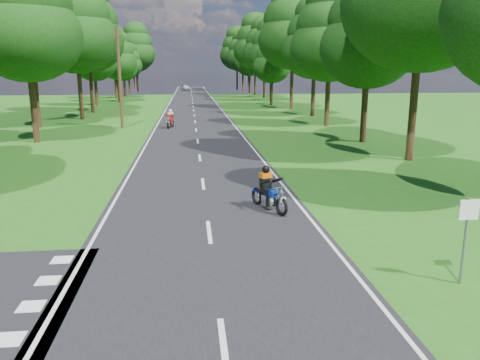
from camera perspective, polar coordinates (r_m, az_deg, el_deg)
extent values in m
plane|color=#295814|center=(12.13, -3.37, -9.58)|extent=(160.00, 160.00, 0.00)
cube|color=black|center=(61.34, -5.72, 8.90)|extent=(7.00, 140.00, 0.02)
cube|color=silver|center=(8.58, -1.96, -19.87)|extent=(0.12, 2.00, 0.01)
cube|color=silver|center=(13.98, -3.78, -6.30)|extent=(0.12, 2.00, 0.01)
cube|color=silver|center=(19.73, -4.53, -0.45)|extent=(0.12, 2.00, 0.01)
cube|color=silver|center=(25.60, -4.93, 2.74)|extent=(0.12, 2.00, 0.01)
cube|color=silver|center=(31.51, -5.19, 4.74)|extent=(0.12, 2.00, 0.01)
cube|color=silver|center=(37.46, -5.36, 6.11)|extent=(0.12, 2.00, 0.01)
cube|color=silver|center=(43.42, -5.49, 7.10)|extent=(0.12, 2.00, 0.01)
cube|color=silver|center=(49.38, -5.58, 7.85)|extent=(0.12, 2.00, 0.01)
cube|color=silver|center=(55.36, -5.66, 8.44)|extent=(0.12, 2.00, 0.01)
cube|color=silver|center=(61.34, -5.72, 8.92)|extent=(0.12, 2.00, 0.01)
cube|color=silver|center=(67.32, -5.77, 9.31)|extent=(0.12, 2.00, 0.01)
cube|color=silver|center=(73.31, -5.82, 9.63)|extent=(0.12, 2.00, 0.01)
cube|color=silver|center=(79.30, -5.85, 9.91)|extent=(0.12, 2.00, 0.01)
cube|color=silver|center=(85.29, -5.88, 10.15)|extent=(0.12, 2.00, 0.01)
cube|color=silver|center=(91.28, -5.91, 10.36)|extent=(0.12, 2.00, 0.01)
cube|color=silver|center=(97.27, -5.93, 10.54)|extent=(0.12, 2.00, 0.01)
cube|color=silver|center=(103.27, -5.96, 10.70)|extent=(0.12, 2.00, 0.01)
cube|color=silver|center=(109.26, -5.97, 10.84)|extent=(0.12, 2.00, 0.01)
cube|color=silver|center=(115.26, -5.99, 10.97)|extent=(0.12, 2.00, 0.01)
cube|color=silver|center=(121.25, -6.01, 11.08)|extent=(0.12, 2.00, 0.01)
cube|color=silver|center=(127.25, -6.02, 11.19)|extent=(0.12, 2.00, 0.01)
cube|color=silver|center=(61.40, -8.84, 8.83)|extent=(0.10, 140.00, 0.01)
cube|color=silver|center=(61.46, -2.61, 8.98)|extent=(0.10, 140.00, 0.01)
cube|color=silver|center=(9.74, -26.33, -17.01)|extent=(0.50, 0.50, 0.01)
cube|color=silver|center=(10.73, -24.13, -13.87)|extent=(0.50, 0.50, 0.01)
cube|color=silver|center=(11.76, -22.35, -11.26)|extent=(0.50, 0.50, 0.01)
cube|color=silver|center=(12.82, -20.89, -9.07)|extent=(0.50, 0.50, 0.01)
cylinder|color=black|center=(33.59, -23.80, 7.53)|extent=(0.40, 0.40, 3.91)
ellipsoid|color=black|center=(33.53, -24.59, 15.72)|extent=(6.85, 6.85, 5.82)
ellipsoid|color=black|center=(33.70, -24.92, 18.95)|extent=(5.87, 5.87, 4.99)
cylinder|color=black|center=(42.31, -23.49, 8.45)|extent=(0.40, 0.40, 3.79)
ellipsoid|color=black|center=(42.26, -24.09, 14.76)|extent=(6.64, 6.64, 5.64)
ellipsoid|color=black|center=(42.38, -24.34, 17.24)|extent=(5.69, 5.69, 4.84)
cylinder|color=black|center=(47.95, -18.84, 9.61)|extent=(0.40, 0.40, 4.32)
ellipsoid|color=black|center=(47.96, -19.33, 15.94)|extent=(7.56, 7.56, 6.42)
ellipsoid|color=black|center=(48.13, -19.53, 18.44)|extent=(6.48, 6.48, 5.51)
cylinder|color=black|center=(55.37, -17.62, 10.15)|extent=(0.40, 0.40, 4.40)
ellipsoid|color=black|center=(55.39, -18.03, 15.75)|extent=(7.71, 7.71, 6.55)
ellipsoid|color=black|center=(55.54, -18.20, 17.96)|extent=(6.60, 6.60, 5.61)
ellipsoid|color=black|center=(55.78, -18.36, 20.15)|extent=(4.95, 4.95, 4.21)
cylinder|color=black|center=(65.15, -17.11, 10.05)|extent=(0.40, 0.40, 3.20)
ellipsoid|color=black|center=(65.08, -17.35, 13.51)|extent=(5.60, 5.60, 4.76)
ellipsoid|color=black|center=(65.12, -17.45, 14.88)|extent=(4.80, 4.80, 4.08)
ellipsoid|color=black|center=(65.19, -17.55, 16.24)|extent=(3.60, 3.60, 3.06)
cylinder|color=black|center=(72.11, -14.55, 10.48)|extent=(0.40, 0.40, 3.22)
ellipsoid|color=black|center=(72.05, -14.74, 13.63)|extent=(5.64, 5.64, 4.79)
ellipsoid|color=black|center=(72.09, -14.81, 14.87)|extent=(4.83, 4.83, 4.11)
ellipsoid|color=black|center=(72.16, -14.89, 16.12)|extent=(3.62, 3.62, 3.08)
cylinder|color=black|center=(80.00, -14.88, 10.85)|extent=(0.40, 0.40, 3.61)
ellipsoid|color=black|center=(79.96, -15.08, 14.02)|extent=(6.31, 6.31, 5.37)
ellipsoid|color=black|center=(80.02, -15.15, 15.28)|extent=(5.41, 5.41, 4.60)
ellipsoid|color=black|center=(80.11, -15.23, 16.54)|extent=(4.06, 4.06, 3.45)
cylinder|color=black|center=(87.71, -13.87, 10.78)|extent=(0.40, 0.40, 2.67)
ellipsoid|color=black|center=(87.65, -14.00, 12.92)|extent=(4.67, 4.67, 3.97)
ellipsoid|color=black|center=(87.66, -14.05, 13.77)|extent=(4.00, 4.00, 3.40)
ellipsoid|color=black|center=(87.68, -14.09, 14.62)|extent=(3.00, 3.00, 2.55)
cylinder|color=black|center=(96.82, -13.32, 11.14)|extent=(0.40, 0.40, 3.09)
ellipsoid|color=black|center=(96.77, -13.44, 13.39)|extent=(5.40, 5.40, 4.59)
ellipsoid|color=black|center=(96.79, -13.49, 14.28)|extent=(4.63, 4.63, 3.93)
ellipsoid|color=black|center=(96.83, -13.54, 15.17)|extent=(3.47, 3.47, 2.95)
cylinder|color=black|center=(103.16, -12.36, 11.70)|extent=(0.40, 0.40, 4.48)
ellipsoid|color=black|center=(103.18, -12.52, 14.75)|extent=(7.84, 7.84, 6.66)
ellipsoid|color=black|center=(103.26, -12.58, 15.96)|extent=(6.72, 6.72, 5.71)
ellipsoid|color=black|center=(103.40, -12.65, 17.17)|extent=(5.04, 5.04, 4.28)
cylinder|color=black|center=(112.20, -12.42, 11.71)|extent=(0.40, 0.40, 4.09)
ellipsoid|color=black|center=(112.20, -12.55, 14.28)|extent=(7.16, 7.16, 6.09)
ellipsoid|color=black|center=(112.25, -12.61, 15.29)|extent=(6.14, 6.14, 5.22)
ellipsoid|color=black|center=(112.35, -12.66, 16.31)|extent=(4.61, 4.61, 3.92)
cylinder|color=black|center=(26.17, 20.27, 7.20)|extent=(0.40, 0.40, 4.56)
ellipsoid|color=black|center=(26.25, 21.31, 19.45)|extent=(7.98, 7.98, 6.78)
cylinder|color=black|center=(32.10, 14.87, 7.61)|extent=(0.40, 0.40, 3.49)
ellipsoid|color=black|center=(31.99, 15.34, 15.29)|extent=(6.12, 6.12, 5.20)
ellipsoid|color=black|center=(32.10, 15.54, 18.33)|extent=(5.24, 5.24, 4.46)
cylinder|color=black|center=(40.53, 10.59, 9.08)|extent=(0.40, 0.40, 3.69)
ellipsoid|color=black|center=(40.46, 10.87, 15.51)|extent=(6.46, 6.46, 5.49)
ellipsoid|color=black|center=(40.57, 10.99, 18.05)|extent=(5.54, 5.54, 4.71)
ellipsoid|color=black|center=(40.76, 11.11, 20.56)|extent=(4.15, 4.15, 3.53)
cylinder|color=black|center=(49.31, 8.89, 9.90)|extent=(0.40, 0.40, 3.74)
ellipsoid|color=black|center=(49.26, 9.09, 15.26)|extent=(6.55, 6.55, 5.57)
ellipsoid|color=black|center=(49.36, 9.17, 17.38)|extent=(5.62, 5.62, 4.77)
ellipsoid|color=black|center=(49.53, 9.26, 19.48)|extent=(4.21, 4.21, 3.58)
cylinder|color=black|center=(57.25, 6.30, 10.89)|extent=(0.40, 0.40, 4.64)
ellipsoid|color=black|center=(57.29, 6.45, 16.61)|extent=(8.12, 8.12, 6.91)
ellipsoid|color=black|center=(57.47, 6.52, 18.86)|extent=(6.96, 6.96, 5.92)
cylinder|color=black|center=(64.12, 3.86, 10.42)|extent=(0.40, 0.40, 2.91)
ellipsoid|color=black|center=(64.04, 3.91, 13.62)|extent=(5.09, 5.09, 4.33)
ellipsoid|color=black|center=(64.06, 3.93, 14.89)|extent=(4.36, 4.36, 3.71)
ellipsoid|color=black|center=(64.11, 3.95, 16.16)|extent=(3.27, 3.27, 2.78)
cylinder|color=black|center=(71.67, 3.79, 11.12)|extent=(0.40, 0.40, 3.88)
ellipsoid|color=black|center=(71.64, 3.86, 14.94)|extent=(6.78, 6.78, 5.77)
ellipsoid|color=black|center=(71.72, 3.88, 16.45)|extent=(5.81, 5.81, 4.94)
ellipsoid|color=black|center=(71.84, 3.90, 17.95)|extent=(4.36, 4.36, 3.71)
cylinder|color=black|center=(80.07, 2.98, 11.47)|extent=(0.40, 0.40, 4.18)
ellipsoid|color=black|center=(80.06, 3.02, 15.15)|extent=(7.31, 7.31, 6.21)
ellipsoid|color=black|center=(80.15, 3.04, 16.61)|extent=(6.27, 6.27, 5.33)
ellipsoid|color=black|center=(80.29, 3.06, 18.06)|extent=(4.70, 4.70, 4.00)
cylinder|color=black|center=(88.88, 1.86, 11.82)|extent=(0.40, 0.40, 4.63)
ellipsoid|color=black|center=(88.90, 1.89, 15.49)|extent=(8.11, 8.11, 6.89)
ellipsoid|color=black|center=(89.02, 1.90, 16.95)|extent=(6.95, 6.95, 5.91)
ellipsoid|color=black|center=(89.19, 1.91, 18.39)|extent=(5.21, 5.21, 4.43)
cylinder|color=black|center=(96.10, 1.18, 11.56)|extent=(0.40, 0.40, 3.36)
ellipsoid|color=black|center=(96.05, 1.19, 14.03)|extent=(5.88, 5.88, 5.00)
ellipsoid|color=black|center=(96.09, 1.19, 15.00)|extent=(5.04, 5.04, 4.29)
ellipsoid|color=black|center=(96.15, 1.20, 15.98)|extent=(3.78, 3.78, 3.21)
cylinder|color=black|center=(103.19, 0.35, 11.89)|extent=(0.40, 0.40, 4.09)
ellipsoid|color=black|center=(103.19, 0.35, 14.68)|extent=(7.15, 7.15, 6.08)
ellipsoid|color=black|center=(103.25, 0.36, 15.79)|extent=(6.13, 6.13, 5.21)
ellipsoid|color=black|center=(103.35, 0.36, 16.89)|extent=(4.60, 4.60, 3.91)
cylinder|color=black|center=(110.85, -0.35, 12.09)|extent=(0.40, 0.40, 4.48)
ellipsoid|color=black|center=(110.87, -0.35, 14.94)|extent=(7.84, 7.84, 6.66)
ellipsoid|color=black|center=(110.95, -0.36, 16.07)|extent=(6.72, 6.72, 5.71)
ellipsoid|color=black|center=(111.07, -0.36, 17.20)|extent=(5.04, 5.04, 4.28)
cylinder|color=black|center=(121.94, -12.76, 11.74)|extent=(0.40, 0.40, 3.84)
ellipsoid|color=black|center=(121.92, -12.88, 13.96)|extent=(6.72, 6.72, 5.71)
ellipsoid|color=black|center=(121.97, -12.92, 14.84)|extent=(5.76, 5.76, 4.90)
ellipsoid|color=black|center=(122.04, -12.97, 15.71)|extent=(4.32, 4.32, 3.67)
cylinder|color=black|center=(124.16, 1.06, 12.15)|extent=(0.40, 0.40, 4.16)
ellipsoid|color=black|center=(124.15, 1.07, 14.52)|extent=(7.28, 7.28, 6.19)
ellipsoid|color=black|center=(124.21, 1.08, 15.45)|extent=(6.24, 6.24, 5.30)
ellipsoid|color=black|center=(124.30, 1.08, 16.39)|extent=(4.68, 4.68, 3.98)
cylinder|color=black|center=(107.33, -14.73, 11.37)|extent=(0.40, 0.40, 3.52)
ellipsoid|color=black|center=(107.29, -14.87, 13.68)|extent=(6.16, 6.16, 5.24)
ellipsoid|color=black|center=(107.33, -14.93, 14.59)|extent=(5.28, 5.28, 4.49)
ellipsoid|color=black|center=(107.39, -14.98, 15.50)|extent=(3.96, 3.96, 3.37)
cylinder|color=black|center=(110.58, 3.04, 12.07)|extent=(0.40, 0.40, 4.48)
ellipsoid|color=black|center=(110.59, 3.08, 14.93)|extent=(7.84, 7.84, 6.66)
ellipsoid|color=black|center=(110.67, 3.09, 16.06)|extent=(6.72, 6.72, 5.71)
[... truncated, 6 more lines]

